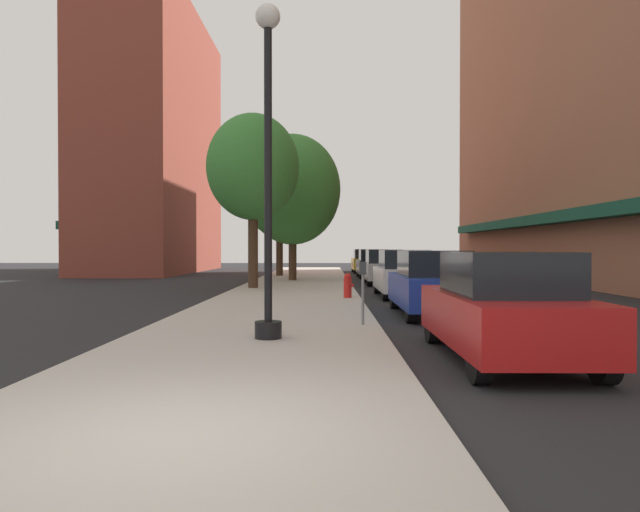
% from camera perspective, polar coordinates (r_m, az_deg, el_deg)
% --- Properties ---
extents(ground_plane, '(90.00, 90.00, 0.00)m').
position_cam_1_polar(ground_plane, '(23.15, 7.39, -3.50)').
color(ground_plane, '#232326').
extents(sidewalk_slab, '(4.80, 50.00, 0.12)m').
position_cam_1_polar(sidewalk_slab, '(24.02, -2.43, -3.20)').
color(sidewalk_slab, '#B7B2A8').
rests_on(sidewalk_slab, ground).
extents(building_right_brick, '(6.80, 40.00, 21.70)m').
position_cam_1_polar(building_right_brick, '(31.55, 27.73, 17.45)').
color(building_right_brick, '#9E6047').
rests_on(building_right_brick, ground).
extents(building_far_background, '(6.80, 18.00, 18.64)m').
position_cam_1_polar(building_far_background, '(44.35, -15.74, 10.57)').
color(building_far_background, brown).
rests_on(building_far_background, ground).
extents(lamppost, '(0.48, 0.48, 5.90)m').
position_cam_1_polar(lamppost, '(10.42, -5.12, 8.96)').
color(lamppost, black).
rests_on(lamppost, sidewalk_slab).
extents(fire_hydrant, '(0.33, 0.26, 0.79)m').
position_cam_1_polar(fire_hydrant, '(18.81, 2.74, -2.89)').
color(fire_hydrant, red).
rests_on(fire_hydrant, sidewalk_slab).
extents(parking_meter_near, '(0.14, 0.09, 1.31)m').
position_cam_1_polar(parking_meter_near, '(12.17, 4.23, -2.86)').
color(parking_meter_near, slate).
rests_on(parking_meter_near, sidewalk_slab).
extents(tree_near, '(3.74, 3.74, 7.04)m').
position_cam_1_polar(tree_near, '(23.86, -6.60, 8.61)').
color(tree_near, '#422D1E').
rests_on(tree_near, sidewalk_slab).
extents(tree_mid, '(4.82, 4.82, 7.33)m').
position_cam_1_polar(tree_mid, '(29.41, -2.71, 6.51)').
color(tree_mid, '#422D1E').
rests_on(tree_mid, sidewalk_slab).
extents(tree_far, '(3.98, 3.98, 6.82)m').
position_cam_1_polar(tree_far, '(34.32, -4.00, 5.62)').
color(tree_far, '#422D1E').
rests_on(tree_far, sidewalk_slab).
extents(car_red, '(1.80, 4.30, 1.66)m').
position_cam_1_polar(car_red, '(9.33, 17.58, -4.86)').
color(car_red, black).
rests_on(car_red, ground).
extents(car_blue, '(1.80, 4.30, 1.66)m').
position_cam_1_polar(car_blue, '(15.14, 10.97, -2.69)').
color(car_blue, black).
rests_on(car_blue, ground).
extents(car_white, '(1.80, 4.30, 1.66)m').
position_cam_1_polar(car_white, '(20.68, 8.18, -1.77)').
color(car_white, black).
rests_on(car_white, ground).
extents(car_silver, '(1.80, 4.30, 1.66)m').
position_cam_1_polar(car_silver, '(27.86, 6.23, -1.11)').
color(car_silver, black).
rests_on(car_silver, ground).
extents(car_black, '(1.80, 4.30, 1.66)m').
position_cam_1_polar(car_black, '(33.96, 5.23, -0.78)').
color(car_black, black).
rests_on(car_black, ground).
extents(car_yellow, '(1.80, 4.30, 1.66)m').
position_cam_1_polar(car_yellow, '(40.68, 4.47, -0.52)').
color(car_yellow, black).
rests_on(car_yellow, ground).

